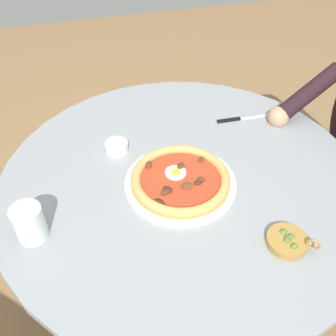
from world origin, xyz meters
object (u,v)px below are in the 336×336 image
(ramekin_capers, at_px, (117,146))
(water_glass, at_px, (30,225))
(dining_table, at_px, (181,213))
(olive_pan, at_px, (288,241))
(pizza_on_plate, at_px, (180,180))
(steak_knife, at_px, (238,119))

(ramekin_capers, bearing_deg, water_glass, -133.54)
(water_glass, bearing_deg, dining_table, 13.81)
(water_glass, relative_size, ramekin_capers, 1.37)
(dining_table, xyz_separation_m, olive_pan, (0.17, -0.28, 0.17))
(dining_table, height_order, ramekin_capers, ramekin_capers)
(dining_table, distance_m, olive_pan, 0.37)
(pizza_on_plate, relative_size, olive_pan, 2.83)
(dining_table, relative_size, steak_knife, 4.87)
(dining_table, bearing_deg, olive_pan, -58.46)
(dining_table, xyz_separation_m, steak_knife, (0.26, 0.21, 0.16))
(steak_knife, relative_size, olive_pan, 1.96)
(dining_table, bearing_deg, steak_knife, 39.69)
(pizza_on_plate, bearing_deg, steak_knife, 41.37)
(steak_knife, height_order, ramekin_capers, ramekin_capers)
(pizza_on_plate, height_order, water_glass, water_glass)
(ramekin_capers, distance_m, olive_pan, 0.56)
(olive_pan, bearing_deg, water_glass, 162.48)
(water_glass, xyz_separation_m, olive_pan, (0.58, -0.18, -0.03))
(pizza_on_plate, distance_m, ramekin_capers, 0.24)
(water_glass, bearing_deg, ramekin_capers, 46.46)
(water_glass, bearing_deg, pizza_on_plate, 10.65)
(steak_knife, relative_size, ramekin_capers, 3.12)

